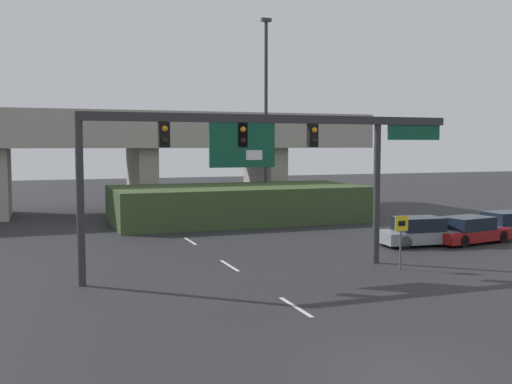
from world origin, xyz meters
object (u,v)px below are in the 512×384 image
at_px(speed_limit_sign, 401,234).
at_px(parked_sedan_mid_right, 469,231).
at_px(highway_light_pole_near, 266,112).
at_px(signal_gantry, 266,146).
at_px(parked_sedan_near_right, 421,232).
at_px(parked_sedan_far_right, 510,225).

bearing_deg(speed_limit_sign, parked_sedan_mid_right, 32.07).
relative_size(speed_limit_sign, parked_sedan_mid_right, 0.45).
relative_size(highway_light_pole_near, parked_sedan_mid_right, 2.84).
bearing_deg(parked_sedan_mid_right, signal_gantry, -176.67).
height_order(signal_gantry, parked_sedan_near_right, signal_gantry).
height_order(signal_gantry, parked_sedan_far_right, signal_gantry).
distance_m(highway_light_pole_near, parked_sedan_far_right, 18.03).
relative_size(signal_gantry, parked_sedan_mid_right, 3.14).
height_order(speed_limit_sign, parked_sedan_near_right, speed_limit_sign).
bearing_deg(speed_limit_sign, parked_sedan_near_right, 47.47).
distance_m(highway_light_pole_near, parked_sedan_near_right, 16.52).
bearing_deg(parked_sedan_near_right, highway_light_pole_near, 105.07).
relative_size(speed_limit_sign, parked_sedan_near_right, 0.50).
bearing_deg(parked_sedan_near_right, signal_gantry, -156.31).
distance_m(signal_gantry, parked_sedan_far_right, 16.95).
distance_m(speed_limit_sign, highway_light_pole_near, 20.47).
relative_size(signal_gantry, parked_sedan_far_right, 3.20).
relative_size(parked_sedan_near_right, parked_sedan_far_right, 0.93).
height_order(speed_limit_sign, parked_sedan_far_right, speed_limit_sign).
height_order(highway_light_pole_near, parked_sedan_far_right, highway_light_pole_near).
relative_size(speed_limit_sign, parked_sedan_far_right, 0.46).
bearing_deg(parked_sedan_far_right, highway_light_pole_near, 121.07).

